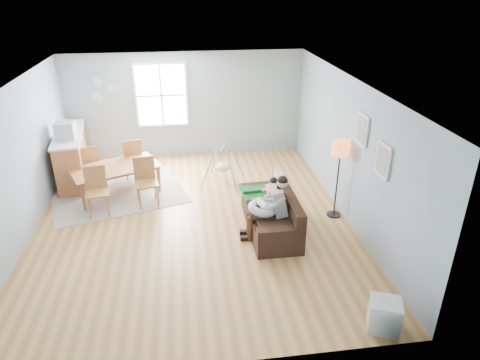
{
  "coord_description": "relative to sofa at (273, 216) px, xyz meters",
  "views": [
    {
      "loc": [
        -0.08,
        -7.3,
        4.33
      ],
      "look_at": [
        0.87,
        -0.36,
        1.0
      ],
      "focal_mm": 32.0,
      "sensor_mm": 36.0,
      "label": 1
    }
  ],
  "objects": [
    {
      "name": "room",
      "position": [
        -1.49,
        0.48,
        2.15
      ],
      "size": [
        8.4,
        9.4,
        3.9
      ],
      "color": "#AB703C"
    },
    {
      "name": "window",
      "position": [
        -2.09,
        3.94,
        1.38
      ],
      "size": [
        1.32,
        0.08,
        1.62
      ],
      "color": "white",
      "rests_on": "room"
    },
    {
      "name": "pictures",
      "position": [
        1.48,
        -0.57,
        1.58
      ],
      "size": [
        0.05,
        1.34,
        0.74
      ],
      "color": "white",
      "rests_on": "room"
    },
    {
      "name": "wall_plates",
      "position": [
        -3.49,
        3.95,
        1.56
      ],
      "size": [
        0.67,
        0.02,
        0.66
      ],
      "color": "#A2B8C2",
      "rests_on": "room"
    },
    {
      "name": "sofa",
      "position": [
        0.0,
        0.0,
        0.0
      ],
      "size": [
        0.83,
        1.92,
        0.78
      ],
      "color": "black",
      "rests_on": "room"
    },
    {
      "name": "green_throw",
      "position": [
        -0.08,
        0.64,
        0.22
      ],
      "size": [
        0.94,
        0.82,
        0.04
      ],
      "primitive_type": "cube",
      "rotation": [
        0.0,
        0.0,
        0.08
      ],
      "color": "#16622A",
      "rests_on": "sofa"
    },
    {
      "name": "beige_pillow",
      "position": [
        0.2,
        0.5,
        0.43
      ],
      "size": [
        0.15,
        0.47,
        0.47
      ],
      "primitive_type": "cube",
      "rotation": [
        0.0,
        0.0,
        -0.04
      ],
      "color": "tan",
      "rests_on": "sofa"
    },
    {
      "name": "father",
      "position": [
        -0.12,
        -0.27,
        0.38
      ],
      "size": [
        0.87,
        0.42,
        1.23
      ],
      "color": "gray",
      "rests_on": "sofa"
    },
    {
      "name": "nursing_pillow",
      "position": [
        -0.27,
        -0.27,
        0.33
      ],
      "size": [
        0.55,
        0.53,
        0.21
      ],
      "primitive_type": "torus",
      "rotation": [
        0.0,
        0.14,
        -0.02
      ],
      "color": "silver",
      "rests_on": "father"
    },
    {
      "name": "infant",
      "position": [
        -0.27,
        -0.24,
        0.41
      ],
      "size": [
        0.21,
        0.37,
        0.13
      ],
      "color": "white",
      "rests_on": "nursing_pillow"
    },
    {
      "name": "toddler",
      "position": [
        -0.07,
        0.18,
        0.39
      ],
      "size": [
        0.51,
        0.26,
        0.8
      ],
      "color": "white",
      "rests_on": "sofa"
    },
    {
      "name": "floor_lamp",
      "position": [
        1.31,
        0.32,
        1.03
      ],
      "size": [
        0.32,
        0.32,
        1.58
      ],
      "color": "black",
      "rests_on": "room"
    },
    {
      "name": "storage_cube",
      "position": [
        0.95,
        -2.72,
        -0.05
      ],
      "size": [
        0.52,
        0.49,
        0.46
      ],
      "color": "silver",
      "rests_on": "room"
    },
    {
      "name": "rug",
      "position": [
        -3.09,
        1.88,
        -0.27
      ],
      "size": [
        3.21,
        2.76,
        0.01
      ],
      "primitive_type": "cube",
      "rotation": [
        0.0,
        0.0,
        0.28
      ],
      "color": "#9E9A91",
      "rests_on": "room"
    },
    {
      "name": "dining_table",
      "position": [
        -3.09,
        1.88,
        0.04
      ],
      "size": [
        2.07,
        1.66,
        0.64
      ],
      "primitive_type": "imported",
      "rotation": [
        0.0,
        0.0,
        0.42
      ],
      "color": "#955330",
      "rests_on": "rug"
    },
    {
      "name": "chair_sw",
      "position": [
        -3.36,
        1.09,
        0.29
      ],
      "size": [
        0.51,
        0.51,
        0.98
      ],
      "color": "#9B5E35",
      "rests_on": "rug"
    },
    {
      "name": "chair_se",
      "position": [
        -2.42,
        1.37,
        0.31
      ],
      "size": [
        0.54,
        0.54,
        1.01
      ],
      "color": "#9B5E35",
      "rests_on": "rug"
    },
    {
      "name": "chair_nw",
      "position": [
        -3.74,
        2.39,
        0.28
      ],
      "size": [
        0.56,
        0.56,
        0.97
      ],
      "color": "#9B5E35",
      "rests_on": "rug"
    },
    {
      "name": "chair_ne",
      "position": [
        -2.8,
        2.67,
        0.29
      ],
      "size": [
        0.55,
        0.55,
        0.98
      ],
      "color": "#9B5E35",
      "rests_on": "rug"
    },
    {
      "name": "counter",
      "position": [
        -4.19,
        2.8,
        0.31
      ],
      "size": [
        0.88,
        2.11,
        1.15
      ],
      "color": "#955330",
      "rests_on": "room"
    },
    {
      "name": "monitor",
      "position": [
        -4.12,
        2.41,
        1.06
      ],
      "size": [
        0.4,
        0.38,
        0.38
      ],
      "color": "#A7A7AB",
      "rests_on": "counter"
    },
    {
      "name": "baby_swing",
      "position": [
        -0.73,
        2.19,
        0.11
      ],
      "size": [
        1.06,
        1.07,
        0.85
      ],
      "color": "#A7A7AB",
      "rests_on": "room"
    }
  ]
}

